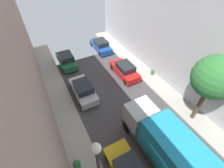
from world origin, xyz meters
The scene contains 11 objects.
ground centered at (0.00, 0.00, 0.00)m, with size 32.00×32.00×0.00m, color #423F42.
sidewalk_right centered at (5.00, 0.00, 0.07)m, with size 2.00×44.00×0.15m, color #A8A399.
parked_car_left_3 centered at (-2.70, 9.37, 0.72)m, with size 1.78×4.20×1.57m.
parked_car_left_4 centered at (-2.70, 15.45, 0.72)m, with size 1.78×4.20×1.57m.
parked_car_right_2 centered at (2.70, 10.22, 0.72)m, with size 1.78×4.20×1.57m.
parked_car_right_3 centered at (2.70, 16.80, 0.72)m, with size 1.78×4.20×1.57m.
delivery_truck centered at (0.00, 1.02, 1.79)m, with size 2.26×6.60×3.38m.
street_tree_1 centered at (4.82, 2.14, 4.73)m, with size 3.18×3.18×6.20m.
potted_plant_1 centered at (-5.52, 2.86, 0.65)m, with size 0.53×0.53×0.91m.
potted_plant_3 centered at (5.53, 8.62, 0.51)m, with size 0.41×0.41×0.67m.
lamp_post centered at (-4.60, 0.94, 3.97)m, with size 0.44×0.44×5.84m.
Camera 1 is at (-5.33, -1.74, 11.60)m, focal length 24.75 mm.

